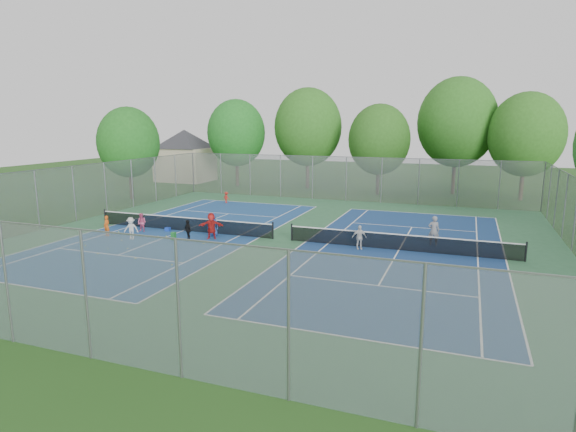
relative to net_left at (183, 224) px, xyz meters
The scene contains 38 objects.
ground 7.01m from the net_left, ahead, with size 120.00×120.00×0.00m, color #204917.
court_pad 7.01m from the net_left, ahead, with size 32.00×32.00×0.01m, color #2E613D.
court_left 0.44m from the net_left, ahead, with size 10.97×23.77×0.01m, color navy.
court_right 14.01m from the net_left, ahead, with size 10.97×23.77×0.01m, color navy.
net_left is the anchor object (origin of this frame).
net_right 14.00m from the net_left, ahead, with size 12.87×0.10×0.91m, color black.
fence_north 17.53m from the net_left, 66.37° to the left, with size 32.00×0.10×4.00m, color gray.
fence_south 17.53m from the net_left, 66.37° to the right, with size 32.00×0.10×4.00m, color gray.
fence_west 9.13m from the net_left, behind, with size 32.00×0.10×4.00m, color gray.
house 28.55m from the net_left, 122.01° to the left, with size 11.03×11.03×7.30m.
tree_nw 23.72m from the net_left, 107.65° to the left, with size 6.40×6.40×9.58m.
tree_nl 23.81m from the net_left, 87.51° to the left, with size 7.20×7.20×10.69m.
tree_nc 23.38m from the net_left, 66.80° to the left, with size 6.00×6.00×8.85m.
tree_nr 29.59m from the net_left, 56.31° to the left, with size 7.60×7.60×11.42m.
tree_ne 31.60m from the net_left, 45.00° to the left, with size 6.60×6.60×9.77m.
tree_side_w 16.34m from the net_left, 140.19° to the left, with size 5.60×5.60×8.47m.
ball_crate 1.06m from the net_left, 154.04° to the right, with size 0.30×0.30×0.26m, color #173BB1.
ball_hopper 2.52m from the net_left, 70.68° to the right, with size 0.25×0.25×0.49m, color #23822C.
student_a 4.71m from the net_left, 141.08° to the right, with size 0.48×0.31×1.31m, color #E55915.
student_b 2.65m from the net_left, 153.15° to the right, with size 0.60×0.47×1.24m, color #D95480.
student_c 3.57m from the net_left, 117.67° to the right, with size 0.89×0.51×1.38m, color beige.
student_d 2.67m from the net_left, 51.16° to the right, with size 0.73×0.31×1.25m, color black.
student_e 2.66m from the net_left, 13.12° to the right, with size 0.72×0.47×1.48m, color #284C95.
student_f 3.17m from the net_left, 24.63° to the right, with size 1.52×0.48×1.63m, color red.
child_far_baseline 11.26m from the net_left, 103.22° to the left, with size 0.65×0.37×1.01m, color #B22219.
instructor 15.82m from the net_left, ahead, with size 0.63×0.42×1.74m, color gray.
teen_court_b 11.87m from the net_left, ahead, with size 0.81×0.34×1.38m, color silver.
tennis_ball_0 4.21m from the net_left, 117.95° to the right, with size 0.07×0.07×0.07m, color #B2C52D.
tennis_ball_1 5.75m from the net_left, 103.78° to the right, with size 0.07×0.07×0.07m, color #ADCE30.
tennis_ball_2 6.29m from the net_left, 119.28° to the right, with size 0.07×0.07×0.07m, color #E3EE37.
tennis_ball_3 6.80m from the net_left, 78.55° to the right, with size 0.07×0.07×0.07m, color #E1F238.
tennis_ball_4 4.14m from the net_left, 152.31° to the right, with size 0.07×0.07×0.07m, color #CDE334.
tennis_ball_5 6.74m from the net_left, 99.52° to the right, with size 0.07×0.07×0.07m, color #BBCD2F.
tennis_ball_6 2.16m from the net_left, 104.16° to the right, with size 0.07×0.07×0.07m, color #CFD230.
tennis_ball_7 1.90m from the net_left, 91.74° to the right, with size 0.07×0.07×0.07m, color #A9C32D.
tennis_ball_8 4.13m from the net_left, 41.16° to the right, with size 0.07×0.07×0.07m, color #D3E334.
tennis_ball_9 7.94m from the net_left, 61.38° to the right, with size 0.07×0.07×0.07m, color #C8DA32.
tennis_ball_10 5.17m from the net_left, 94.12° to the right, with size 0.07×0.07×0.07m, color #C8D431.
Camera 1 is at (10.34, -26.52, 7.01)m, focal length 30.00 mm.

